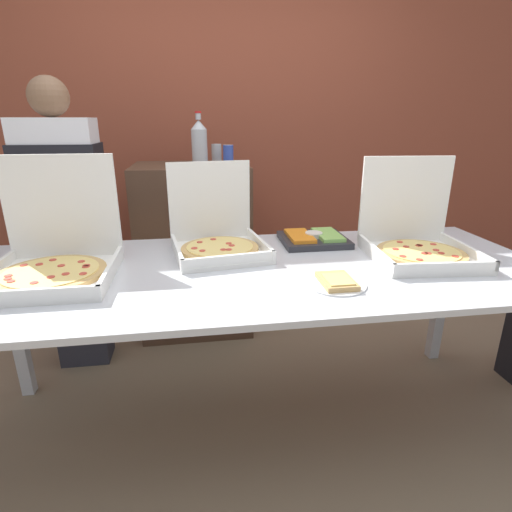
% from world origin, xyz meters
% --- Properties ---
extents(ground_plane, '(16.00, 16.00, 0.00)m').
position_xyz_m(ground_plane, '(0.00, 0.00, 0.00)').
color(ground_plane, '#847056').
extents(brick_wall_behind, '(10.00, 0.06, 2.80)m').
position_xyz_m(brick_wall_behind, '(0.00, 1.70, 1.40)').
color(brick_wall_behind, brown).
rests_on(brick_wall_behind, ground_plane).
extents(buffet_table, '(2.48, 0.98, 0.83)m').
position_xyz_m(buffet_table, '(0.00, 0.00, 0.75)').
color(buffet_table, silver).
rests_on(buffet_table, ground_plane).
extents(pizza_box_far_left, '(0.46, 0.47, 0.40)m').
position_xyz_m(pizza_box_far_left, '(-0.15, 0.24, 0.90)').
color(pizza_box_far_left, white).
rests_on(pizza_box_far_left, buffet_table).
extents(pizza_box_near_left, '(0.46, 0.48, 0.43)m').
position_xyz_m(pizza_box_near_left, '(0.74, 0.04, 0.91)').
color(pizza_box_near_left, white).
rests_on(pizza_box_near_left, buffet_table).
extents(pizza_box_near_right, '(0.46, 0.48, 0.46)m').
position_xyz_m(pizza_box_near_right, '(-0.80, 0.03, 0.91)').
color(pizza_box_near_right, white).
rests_on(pizza_box_near_right, buffet_table).
extents(paper_plate_front_left, '(0.22, 0.22, 0.03)m').
position_xyz_m(paper_plate_front_left, '(0.27, -0.24, 0.84)').
color(paper_plate_front_left, white).
rests_on(paper_plate_front_left, buffet_table).
extents(veggie_tray, '(0.32, 0.29, 0.05)m').
position_xyz_m(veggie_tray, '(0.34, 0.31, 0.85)').
color(veggie_tray, '#28282D').
rests_on(veggie_tray, buffet_table).
extents(sideboard_podium, '(0.74, 0.56, 1.15)m').
position_xyz_m(sideboard_podium, '(-0.26, 1.10, 0.57)').
color(sideboard_podium, '#4C3323').
rests_on(sideboard_podium, ground_plane).
extents(soda_bottle, '(0.10, 0.10, 0.32)m').
position_xyz_m(soda_bottle, '(-0.20, 1.04, 1.29)').
color(soda_bottle, '#B7BCC1').
rests_on(soda_bottle, sideboard_podium).
extents(soda_can_silver, '(0.07, 0.07, 0.12)m').
position_xyz_m(soda_can_silver, '(-0.09, 1.17, 1.21)').
color(soda_can_silver, silver).
rests_on(soda_can_silver, sideboard_podium).
extents(soda_can_colored, '(0.07, 0.07, 0.12)m').
position_xyz_m(soda_can_colored, '(-0.02, 1.06, 1.21)').
color(soda_can_colored, '#334CB2').
rests_on(soda_can_colored, sideboard_podium).
extents(person_server_vest, '(0.42, 0.24, 1.63)m').
position_xyz_m(person_server_vest, '(-0.95, 0.75, 0.92)').
color(person_server_vest, '#2D2D38').
rests_on(person_server_vest, ground_plane).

